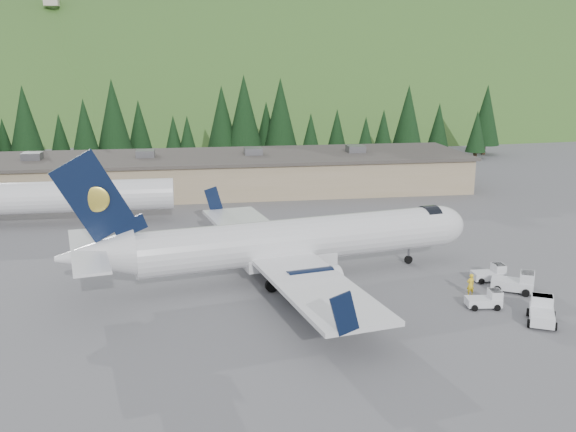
{
  "coord_description": "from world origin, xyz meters",
  "views": [
    {
      "loc": [
        -9.15,
        -52.24,
        18.72
      ],
      "look_at": [
        0.0,
        6.0,
        4.0
      ],
      "focal_mm": 40.0,
      "sensor_mm": 36.0,
      "label": 1
    }
  ],
  "objects_px": {
    "airliner": "(287,243)",
    "baggage_tug_b": "(517,283)",
    "terminal_building": "(218,173)",
    "baggage_tug_d": "(491,273)",
    "second_airliner": "(49,196)",
    "baggage_tug_c": "(542,311)",
    "ramp_worker": "(470,285)",
    "baggage_tug_a": "(487,300)"
  },
  "relations": [
    {
      "from": "baggage_tug_b",
      "to": "baggage_tug_d",
      "type": "distance_m",
      "value": 2.98
    },
    {
      "from": "second_airliner",
      "to": "baggage_tug_c",
      "type": "height_order",
      "value": "second_airliner"
    },
    {
      "from": "baggage_tug_b",
      "to": "baggage_tug_c",
      "type": "xyz_separation_m",
      "value": [
        -1.19,
        -5.93,
        -0.01
      ]
    },
    {
      "from": "airliner",
      "to": "baggage_tug_c",
      "type": "bearing_deg",
      "value": -46.76
    },
    {
      "from": "baggage_tug_b",
      "to": "baggage_tug_c",
      "type": "distance_m",
      "value": 6.05
    },
    {
      "from": "airliner",
      "to": "ramp_worker",
      "type": "xyz_separation_m",
      "value": [
        13.88,
        -6.41,
        -2.28
      ]
    },
    {
      "from": "airliner",
      "to": "baggage_tug_a",
      "type": "relative_size",
      "value": 13.2
    },
    {
      "from": "airliner",
      "to": "baggage_tug_a",
      "type": "bearing_deg",
      "value": -43.48
    },
    {
      "from": "baggage_tug_d",
      "to": "airliner",
      "type": "bearing_deg",
      "value": 169.53
    },
    {
      "from": "baggage_tug_b",
      "to": "ramp_worker",
      "type": "relative_size",
      "value": 1.97
    },
    {
      "from": "second_airliner",
      "to": "terminal_building",
      "type": "height_order",
      "value": "second_airliner"
    },
    {
      "from": "airliner",
      "to": "terminal_building",
      "type": "distance_m",
      "value": 38.41
    },
    {
      "from": "second_airliner",
      "to": "airliner",
      "type": "bearing_deg",
      "value": -42.91
    },
    {
      "from": "baggage_tug_c",
      "to": "terminal_building",
      "type": "xyz_separation_m",
      "value": [
        -20.75,
        50.3,
        1.85
      ]
    },
    {
      "from": "second_airliner",
      "to": "terminal_building",
      "type": "bearing_deg",
      "value": 38.78
    },
    {
      "from": "airliner",
      "to": "baggage_tug_b",
      "type": "bearing_deg",
      "value": -29.92
    },
    {
      "from": "baggage_tug_d",
      "to": "baggage_tug_b",
      "type": "bearing_deg",
      "value": -73.86
    },
    {
      "from": "baggage_tug_b",
      "to": "airliner",
      "type": "bearing_deg",
      "value": -168.4
    },
    {
      "from": "airliner",
      "to": "baggage_tug_d",
      "type": "distance_m",
      "value": 17.67
    },
    {
      "from": "baggage_tug_d",
      "to": "ramp_worker",
      "type": "distance_m",
      "value": 4.53
    },
    {
      "from": "second_airliner",
      "to": "baggage_tug_a",
      "type": "xyz_separation_m",
      "value": [
        37.94,
        -31.16,
        -2.7
      ]
    },
    {
      "from": "second_airliner",
      "to": "ramp_worker",
      "type": "distance_m",
      "value": 47.44
    },
    {
      "from": "airliner",
      "to": "terminal_building",
      "type": "bearing_deg",
      "value": 84.96
    },
    {
      "from": "airliner",
      "to": "terminal_building",
      "type": "xyz_separation_m",
      "value": [
        -3.97,
        38.2,
        -0.59
      ]
    },
    {
      "from": "second_airliner",
      "to": "baggage_tug_a",
      "type": "relative_size",
      "value": 10.03
    },
    {
      "from": "ramp_worker",
      "to": "airliner",
      "type": "bearing_deg",
      "value": -33.68
    },
    {
      "from": "second_airliner",
      "to": "baggage_tug_b",
      "type": "distance_m",
      "value": 50.64
    },
    {
      "from": "airliner",
      "to": "baggage_tug_c",
      "type": "distance_m",
      "value": 20.84
    },
    {
      "from": "baggage_tug_d",
      "to": "ramp_worker",
      "type": "xyz_separation_m",
      "value": [
        -3.29,
        -3.11,
        0.28
      ]
    },
    {
      "from": "baggage_tug_b",
      "to": "baggage_tug_d",
      "type": "relative_size",
      "value": 1.34
    },
    {
      "from": "baggage_tug_a",
      "to": "ramp_worker",
      "type": "xyz_separation_m",
      "value": [
        -0.17,
        2.55,
        0.31
      ]
    },
    {
      "from": "second_airliner",
      "to": "baggage_tug_c",
      "type": "bearing_deg",
      "value": -40.15
    },
    {
      "from": "airliner",
      "to": "baggage_tug_b",
      "type": "xyz_separation_m",
      "value": [
        17.98,
        -6.17,
        -2.43
      ]
    },
    {
      "from": "second_airliner",
      "to": "ramp_worker",
      "type": "xyz_separation_m",
      "value": [
        37.77,
        -28.61,
        -2.4
      ]
    },
    {
      "from": "baggage_tug_b",
      "to": "ramp_worker",
      "type": "xyz_separation_m",
      "value": [
        -4.09,
        -0.24,
        0.14
      ]
    },
    {
      "from": "baggage_tug_b",
      "to": "baggage_tug_a",
      "type": "bearing_deg",
      "value": -114.05
    },
    {
      "from": "second_airliner",
      "to": "terminal_building",
      "type": "xyz_separation_m",
      "value": [
        19.91,
        16.0,
        -0.7
      ]
    },
    {
      "from": "terminal_building",
      "to": "baggage_tug_d",
      "type": "xyz_separation_m",
      "value": [
        21.14,
        -41.51,
        -1.97
      ]
    },
    {
      "from": "baggage_tug_a",
      "to": "baggage_tug_c",
      "type": "bearing_deg",
      "value": -42.11
    },
    {
      "from": "baggage_tug_c",
      "to": "baggage_tug_d",
      "type": "bearing_deg",
      "value": 25.25
    },
    {
      "from": "terminal_building",
      "to": "ramp_worker",
      "type": "xyz_separation_m",
      "value": [
        17.85,
        -44.61,
        -1.7
      ]
    },
    {
      "from": "baggage_tug_a",
      "to": "terminal_building",
      "type": "distance_m",
      "value": 50.53
    }
  ]
}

